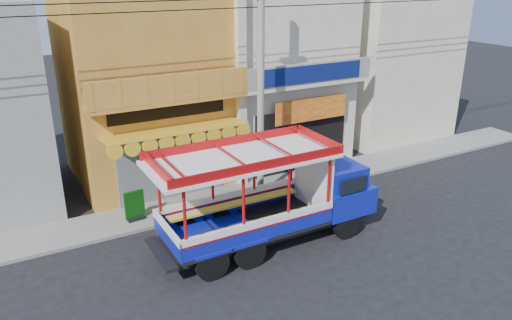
{
  "coord_description": "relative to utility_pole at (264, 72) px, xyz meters",
  "views": [
    {
      "loc": [
        -9.81,
        -12.24,
        8.53
      ],
      "look_at": [
        -1.64,
        2.5,
        2.05
      ],
      "focal_mm": 35.0,
      "sensor_mm": 36.0,
      "label": 1
    }
  ],
  "objects": [
    {
      "name": "potted_plant_a",
      "position": [
        3.04,
        0.59,
        -4.37
      ],
      "size": [
        1.24,
        1.28,
        1.09
      ],
      "primitive_type": "imported",
      "rotation": [
        0.0,
        0.0,
        1.02
      ],
      "color": "#17531A",
      "rests_on": "sidewalk"
    },
    {
      "name": "shophouse_left",
      "position": [
        -3.15,
        4.66,
        -0.92
      ],
      "size": [
        6.0,
        7.5,
        8.24
      ],
      "color": "#B17127",
      "rests_on": "ground"
    },
    {
      "name": "filler_building_right",
      "position": [
        9.85,
        4.7,
        -1.23
      ],
      "size": [
        6.0,
        6.0,
        7.6
      ],
      "primitive_type": "cube",
      "color": "beige",
      "rests_on": "ground"
    },
    {
      "name": "sidewalk",
      "position": [
        0.85,
        0.7,
        -4.97
      ],
      "size": [
        30.0,
        2.0,
        0.12
      ],
      "primitive_type": "cube",
      "color": "slate",
      "rests_on": "ground"
    },
    {
      "name": "utility_pole",
      "position": [
        0.0,
        0.0,
        0.0
      ],
      "size": [
        28.0,
        0.26,
        9.0
      ],
      "color": "gray",
      "rests_on": "ground"
    },
    {
      "name": "potted_plant_b",
      "position": [
        3.35,
        0.33,
        -4.43
      ],
      "size": [
        0.67,
        0.68,
        0.96
      ],
      "primitive_type": "imported",
      "rotation": [
        0.0,
        0.0,
        2.29
      ],
      "color": "#17531A",
      "rests_on": "sidewalk"
    },
    {
      "name": "green_sign",
      "position": [
        -5.01,
        0.49,
        -4.45
      ],
      "size": [
        0.72,
        0.39,
        1.11
      ],
      "color": "black",
      "rests_on": "sidewalk"
    },
    {
      "name": "ground",
      "position": [
        0.85,
        -3.3,
        -5.03
      ],
      "size": [
        90.0,
        90.0,
        0.0
      ],
      "primitive_type": "plane",
      "color": "black",
      "rests_on": "ground"
    },
    {
      "name": "shophouse_right",
      "position": [
        2.85,
        4.66,
        -0.93
      ],
      "size": [
        6.0,
        6.75,
        8.24
      ],
      "color": "beige",
      "rests_on": "ground"
    },
    {
      "name": "songthaew_truck",
      "position": [
        -1.06,
        -3.03,
        -3.35
      ],
      "size": [
        7.46,
        2.55,
        3.48
      ],
      "color": "black",
      "rests_on": "ground"
    },
    {
      "name": "potted_plant_c",
      "position": [
        4.28,
        1.05,
        -4.49
      ],
      "size": [
        0.67,
        0.67,
        0.85
      ],
      "primitive_type": "imported",
      "rotation": [
        0.0,
        0.0,
        4.06
      ],
      "color": "#17531A",
      "rests_on": "sidewalk"
    },
    {
      "name": "party_pilaster",
      "position": [
        -0.15,
        1.55,
        -1.03
      ],
      "size": [
        0.35,
        0.3,
        8.0
      ],
      "primitive_type": "cube",
      "color": "beige",
      "rests_on": "ground"
    }
  ]
}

